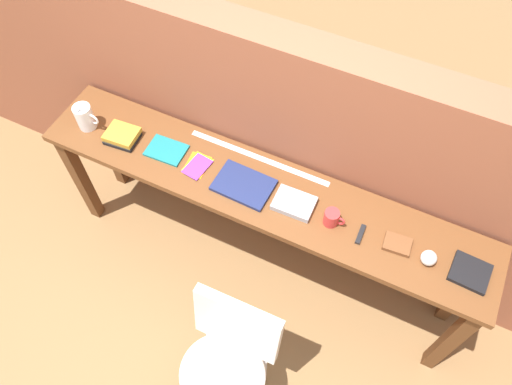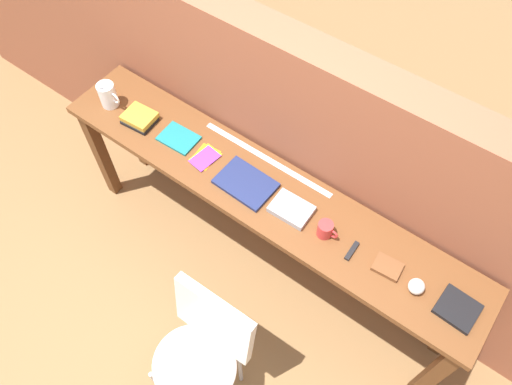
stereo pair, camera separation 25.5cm
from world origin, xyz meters
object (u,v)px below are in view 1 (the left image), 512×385
at_px(leather_journal_brown, 397,244).
at_px(chair_white_moulded, 228,358).
at_px(multitool_folded, 360,234).
at_px(sports_ball_small, 429,258).
at_px(book_stack_leftmost, 122,136).
at_px(book_repair_rightmost, 470,272).
at_px(magazine_cycling, 166,150).
at_px(pamphlet_pile_colourful, 197,166).
at_px(book_open_centre, 244,185).
at_px(mug, 332,218).
at_px(pitcher_white, 85,117).

bearing_deg(leather_journal_brown, chair_white_moulded, -130.78).
height_order(multitool_folded, sports_ball_small, sports_ball_small).
distance_m(book_stack_leftmost, book_repair_rightmost, 1.92).
relative_size(magazine_cycling, sports_ball_small, 2.77).
bearing_deg(pamphlet_pile_colourful, book_stack_leftmost, -177.95).
relative_size(book_open_centre, leather_journal_brown, 2.30).
bearing_deg(chair_white_moulded, book_stack_leftmost, 144.19).
xyz_separation_m(chair_white_moulded, pamphlet_pile_colourful, (-0.55, 0.75, 0.36)).
bearing_deg(magazine_cycling, pamphlet_pile_colourful, -6.80).
bearing_deg(magazine_cycling, book_stack_leftmost, -175.53).
bearing_deg(mug, sports_ball_small, -0.26).
distance_m(pitcher_white, book_stack_leftmost, 0.23).
bearing_deg(multitool_folded, magazine_cycling, 178.28).
height_order(pitcher_white, mug, pitcher_white).
xyz_separation_m(book_stack_leftmost, leather_journal_brown, (1.57, 0.02, -0.01)).
xyz_separation_m(magazine_cycling, leather_journal_brown, (1.31, -0.01, 0.01)).
xyz_separation_m(pitcher_white, pamphlet_pile_colourful, (0.69, 0.02, -0.07)).
height_order(pamphlet_pile_colourful, mug, mug).
height_order(pitcher_white, book_stack_leftmost, pitcher_white).
height_order(mug, multitool_folded, mug).
relative_size(multitool_folded, sports_ball_small, 1.45).
bearing_deg(book_open_centre, sports_ball_small, 1.37).
relative_size(mug, book_repair_rightmost, 0.63).
bearing_deg(sports_ball_small, book_stack_leftmost, -179.99).
xyz_separation_m(book_stack_leftmost, sports_ball_small, (1.72, 0.00, 0.01)).
relative_size(multitool_folded, book_repair_rightmost, 0.63).
distance_m(book_stack_leftmost, pamphlet_pile_colourful, 0.46).
bearing_deg(book_stack_leftmost, multitool_folded, -0.08).
bearing_deg(book_stack_leftmost, mug, 0.11).
height_order(pamphlet_pile_colourful, multitool_folded, multitool_folded).
distance_m(book_stack_leftmost, book_open_centre, 0.75).
height_order(magazine_cycling, leather_journal_brown, leather_journal_brown).
bearing_deg(chair_white_moulded, multitool_folded, 63.11).
xyz_separation_m(book_open_centre, book_repair_rightmost, (1.17, 0.02, 0.00)).
relative_size(pamphlet_pile_colourful, book_repair_rightmost, 1.00).
height_order(magazine_cycling, pamphlet_pile_colourful, magazine_cycling).
bearing_deg(sports_ball_small, mug, 179.74).
bearing_deg(leather_journal_brown, magazine_cycling, 174.78).
relative_size(book_stack_leftmost, mug, 1.71).
xyz_separation_m(pamphlet_pile_colourful, sports_ball_small, (1.26, -0.02, 0.03)).
bearing_deg(pitcher_white, sports_ball_small, 0.17).
xyz_separation_m(book_open_centre, leather_journal_brown, (0.82, 0.01, 0.00)).
distance_m(magazine_cycling, sports_ball_small, 1.46).
bearing_deg(multitool_folded, chair_white_moulded, -116.89).
distance_m(chair_white_moulded, magazine_cycling, 1.14).
height_order(book_stack_leftmost, book_repair_rightmost, book_stack_leftmost).
bearing_deg(sports_ball_small, multitool_folded, -179.61).
bearing_deg(multitool_folded, book_stack_leftmost, 179.92).
height_order(book_open_centre, book_repair_rightmost, book_repair_rightmost).
bearing_deg(multitool_folded, book_open_centre, 179.07).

